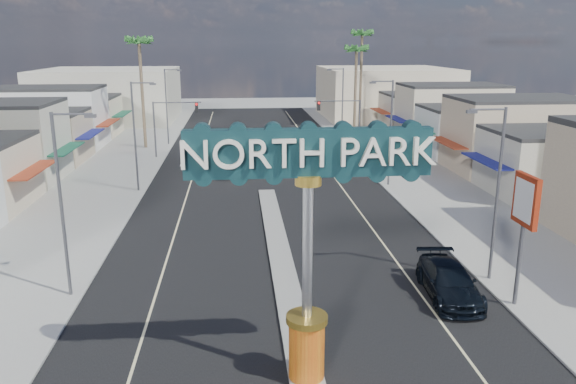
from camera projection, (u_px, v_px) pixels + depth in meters
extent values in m
plane|color=gray|center=(266.00, 189.00, 47.58)|extent=(160.00, 160.00, 0.00)
cube|color=black|center=(266.00, 189.00, 47.58)|extent=(20.00, 120.00, 0.01)
cube|color=gray|center=(281.00, 257.00, 32.17)|extent=(1.30, 30.00, 0.16)
cube|color=gray|center=(97.00, 192.00, 46.33)|extent=(8.00, 120.00, 0.12)
cube|color=gray|center=(426.00, 184.00, 48.80)|extent=(8.00, 120.00, 0.12)
cube|color=beige|center=(24.00, 134.00, 57.19)|extent=(12.00, 42.00, 6.00)
cube|color=#B7B29E|center=(478.00, 127.00, 61.43)|extent=(12.00, 42.00, 6.00)
cube|color=#B7B29E|center=(110.00, 95.00, 87.89)|extent=(20.00, 20.00, 8.00)
cube|color=beige|center=(385.00, 93.00, 91.78)|extent=(20.00, 20.00, 8.00)
cylinder|color=red|center=(307.00, 349.00, 20.32)|extent=(1.30, 1.30, 2.20)
cylinder|color=gold|center=(307.00, 319.00, 20.00)|extent=(1.50, 1.50, 0.25)
cylinder|color=#B7B7BC|center=(307.00, 252.00, 19.35)|extent=(0.36, 0.36, 4.80)
cylinder|color=gold|center=(308.00, 180.00, 18.68)|extent=(0.90, 0.90, 0.35)
cube|color=#0F2C30|center=(308.00, 153.00, 18.45)|extent=(8.20, 0.50, 1.60)
cylinder|color=#47474C|center=(155.00, 130.00, 59.30)|extent=(0.18, 0.18, 6.00)
cylinder|color=#47474C|center=(177.00, 102.00, 58.77)|extent=(5.00, 0.12, 0.12)
cube|color=black|center=(197.00, 107.00, 59.08)|extent=(0.32, 0.32, 1.00)
sphere|color=red|center=(196.00, 104.00, 58.82)|extent=(0.22, 0.22, 0.22)
cylinder|color=#47474C|center=(359.00, 127.00, 61.24)|extent=(0.18, 0.18, 6.00)
cylinder|color=#47474C|center=(337.00, 101.00, 60.27)|extent=(5.00, 0.12, 0.12)
cube|color=black|center=(319.00, 106.00, 60.22)|extent=(0.32, 0.32, 1.00)
sphere|color=red|center=(319.00, 103.00, 59.97)|extent=(0.22, 0.22, 0.22)
cylinder|color=#47474C|center=(62.00, 208.00, 26.24)|extent=(0.16, 0.16, 9.00)
cylinder|color=#47474C|center=(72.00, 114.00, 25.18)|extent=(1.80, 0.10, 0.10)
cube|color=#47474C|center=(90.00, 116.00, 25.28)|extent=(0.50, 0.22, 0.15)
cylinder|color=#47474C|center=(135.00, 138.00, 45.48)|extent=(0.16, 0.16, 9.00)
cylinder|color=#47474C|center=(142.00, 83.00, 44.42)|extent=(1.80, 0.10, 0.10)
cube|color=#47474C|center=(153.00, 84.00, 44.52)|extent=(0.50, 0.22, 0.15)
cylinder|color=#47474C|center=(167.00, 108.00, 66.64)|extent=(0.16, 0.16, 9.00)
cylinder|color=#47474C|center=(172.00, 70.00, 65.58)|extent=(1.80, 0.10, 0.10)
cube|color=#47474C|center=(179.00, 71.00, 65.68)|extent=(0.50, 0.22, 0.15)
cylinder|color=#47474C|center=(497.00, 197.00, 28.11)|extent=(0.16, 0.16, 9.00)
cylinder|color=#47474C|center=(488.00, 109.00, 26.90)|extent=(1.80, 0.10, 0.10)
cube|color=#47474C|center=(472.00, 112.00, 26.85)|extent=(0.50, 0.22, 0.15)
cylinder|color=#47474C|center=(391.00, 134.00, 47.35)|extent=(0.16, 0.16, 9.00)
cylinder|color=#47474C|center=(382.00, 81.00, 46.13)|extent=(1.80, 0.10, 0.10)
cube|color=#47474C|center=(373.00, 83.00, 46.09)|extent=(0.50, 0.22, 0.15)
cylinder|color=#47474C|center=(342.00, 106.00, 68.51)|extent=(0.16, 0.16, 9.00)
cylinder|color=#47474C|center=(336.00, 69.00, 67.30)|extent=(1.80, 0.10, 0.10)
cube|color=#47474C|center=(329.00, 70.00, 67.25)|extent=(0.50, 0.22, 0.15)
cylinder|color=brown|center=(143.00, 97.00, 64.12)|extent=(0.36, 0.36, 12.00)
cylinder|color=brown|center=(355.00, 94.00, 72.32)|extent=(0.36, 0.36, 11.00)
cylinder|color=brown|center=(361.00, 83.00, 78.01)|extent=(0.36, 0.36, 13.00)
imported|color=black|center=(449.00, 281.00, 27.18)|extent=(2.64, 5.70, 1.61)
imported|color=white|center=(344.00, 162.00, 53.97)|extent=(2.16, 5.44, 1.76)
imported|color=white|center=(239.00, 151.00, 55.42)|extent=(3.62, 11.93, 3.27)
cylinder|color=#47474C|center=(519.00, 265.00, 25.90)|extent=(0.19, 0.19, 3.89)
cube|color=maroon|center=(526.00, 200.00, 25.09)|extent=(0.25, 1.95, 2.33)
cube|color=white|center=(523.00, 200.00, 25.08)|extent=(0.03, 1.56, 1.85)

